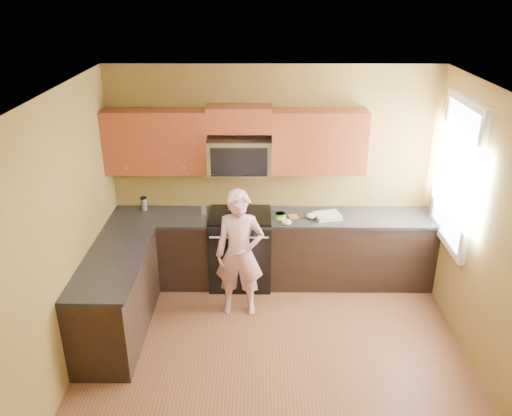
{
  "coord_description": "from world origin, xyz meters",
  "views": [
    {
      "loc": [
        -0.16,
        -4.07,
        3.59
      ],
      "look_at": [
        -0.2,
        1.3,
        1.2
      ],
      "focal_mm": 36.25,
      "sensor_mm": 36.0,
      "label": 1
    }
  ],
  "objects_px": {
    "frying_pan": "(240,223)",
    "butter_tub": "(281,219)",
    "woman": "(240,254)",
    "microwave": "(240,172)",
    "travel_mug": "(144,210)",
    "stove": "(240,248)"
  },
  "relations": [
    {
      "from": "stove",
      "to": "travel_mug",
      "type": "bearing_deg",
      "value": 171.24
    },
    {
      "from": "butter_tub",
      "to": "travel_mug",
      "type": "relative_size",
      "value": 0.74
    },
    {
      "from": "frying_pan",
      "to": "woman",
      "type": "bearing_deg",
      "value": -68.8
    },
    {
      "from": "travel_mug",
      "to": "frying_pan",
      "type": "bearing_deg",
      "value": -19.91
    },
    {
      "from": "frying_pan",
      "to": "butter_tub",
      "type": "xyz_separation_m",
      "value": [
        0.49,
        0.19,
        -0.03
      ]
    },
    {
      "from": "butter_tub",
      "to": "microwave",
      "type": "bearing_deg",
      "value": 159.24
    },
    {
      "from": "butter_tub",
      "to": "travel_mug",
      "type": "height_order",
      "value": "travel_mug"
    },
    {
      "from": "woman",
      "to": "microwave",
      "type": "bearing_deg",
      "value": 93.4
    },
    {
      "from": "frying_pan",
      "to": "butter_tub",
      "type": "bearing_deg",
      "value": 40.77
    },
    {
      "from": "microwave",
      "to": "butter_tub",
      "type": "relative_size",
      "value": 5.9
    },
    {
      "from": "woman",
      "to": "travel_mug",
      "type": "distance_m",
      "value": 1.5
    },
    {
      "from": "butter_tub",
      "to": "frying_pan",
      "type": "bearing_deg",
      "value": -158.62
    },
    {
      "from": "stove",
      "to": "microwave",
      "type": "bearing_deg",
      "value": 90.0
    },
    {
      "from": "microwave",
      "to": "travel_mug",
      "type": "xyz_separation_m",
      "value": [
        -1.21,
        0.06,
        -0.53
      ]
    },
    {
      "from": "woman",
      "to": "butter_tub",
      "type": "relative_size",
      "value": 11.75
    },
    {
      "from": "microwave",
      "to": "woman",
      "type": "height_order",
      "value": "microwave"
    },
    {
      "from": "microwave",
      "to": "travel_mug",
      "type": "height_order",
      "value": "microwave"
    },
    {
      "from": "butter_tub",
      "to": "travel_mug",
      "type": "xyz_separation_m",
      "value": [
        -1.71,
        0.25,
        -0.0
      ]
    },
    {
      "from": "frying_pan",
      "to": "butter_tub",
      "type": "relative_size",
      "value": 3.53
    },
    {
      "from": "frying_pan",
      "to": "stove",
      "type": "bearing_deg",
      "value": 110.78
    },
    {
      "from": "woman",
      "to": "butter_tub",
      "type": "bearing_deg",
      "value": 52.71
    },
    {
      "from": "woman",
      "to": "stove",
      "type": "bearing_deg",
      "value": 93.67
    }
  ]
}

